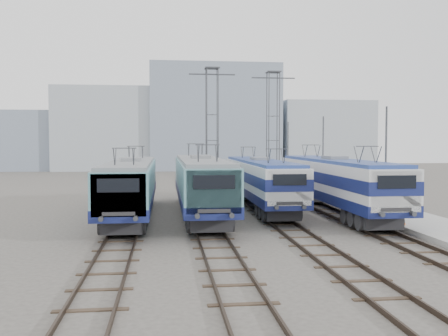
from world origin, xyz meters
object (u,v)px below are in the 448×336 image
(mast_front, at_px, (386,165))
(mast_rear, at_px, (288,154))
(catenary_tower_east, at_px, (273,125))
(safety_cone, at_px, (403,220))
(locomotive_center_right, at_px, (260,178))
(mast_mid, at_px, (323,158))
(locomotive_center_left, at_px, (201,181))
(locomotive_far_right, at_px, (335,180))
(locomotive_far_left, at_px, (131,183))
(catenary_tower_west, at_px, (212,124))

(mast_front, xyz_separation_m, mast_rear, (0.00, 24.00, 0.00))
(catenary_tower_east, distance_m, safety_cone, 25.31)
(locomotive_center_right, bearing_deg, mast_mid, 39.44)
(locomotive_center_left, xyz_separation_m, mast_front, (10.85, -4.16, 1.19))
(locomotive_center_left, xyz_separation_m, locomotive_far_right, (9.00, -0.51, 0.02))
(locomotive_far_left, distance_m, locomotive_center_right, 9.50)
(locomotive_center_left, relative_size, catenary_tower_west, 1.55)
(catenary_tower_east, height_order, safety_cone, catenary_tower_east)
(catenary_tower_west, height_order, mast_rear, catenary_tower_west)
(locomotive_center_right, bearing_deg, mast_rear, 69.76)
(locomotive_far_left, xyz_separation_m, locomotive_center_right, (9.00, 3.05, 0.01))
(locomotive_far_right, bearing_deg, mast_rear, 84.81)
(locomotive_far_right, relative_size, catenary_tower_west, 1.52)
(catenary_tower_west, distance_m, mast_front, 22.00)
(catenary_tower_west, relative_size, catenary_tower_east, 1.00)
(locomotive_far_left, bearing_deg, catenary_tower_east, 54.06)
(mast_mid, bearing_deg, mast_rear, 90.00)
(catenary_tower_west, bearing_deg, locomotive_center_right, -80.34)
(catenary_tower_west, distance_m, mast_mid, 12.16)
(locomotive_center_right, height_order, catenary_tower_west, catenary_tower_west)
(catenary_tower_west, xyz_separation_m, mast_mid, (8.60, -8.00, -3.14))
(catenary_tower_east, distance_m, mast_rear, 4.28)
(mast_rear, relative_size, safety_cone, 14.29)
(locomotive_far_left, relative_size, catenary_tower_west, 1.49)
(catenary_tower_west, bearing_deg, locomotive_far_left, -112.53)
(locomotive_far_right, bearing_deg, locomotive_far_left, 179.69)
(catenary_tower_east, relative_size, mast_mid, 1.71)
(locomotive_center_left, relative_size, mast_rear, 2.65)
(locomotive_far_right, bearing_deg, catenary_tower_east, 90.78)
(safety_cone, bearing_deg, mast_mid, 89.60)
(locomotive_far_left, height_order, locomotive_far_right, locomotive_far_right)
(locomotive_far_right, bearing_deg, locomotive_center_left, 176.76)
(locomotive_far_right, bearing_deg, mast_front, -63.13)
(locomotive_far_left, xyz_separation_m, mast_mid, (15.35, 8.27, 1.27))
(locomotive_center_left, height_order, mast_rear, mast_rear)
(locomotive_center_right, distance_m, mast_mid, 8.32)
(locomotive_center_right, height_order, mast_front, mast_front)
(locomotive_far_right, distance_m, mast_rear, 20.47)
(locomotive_center_left, height_order, locomotive_far_right, locomotive_center_left)
(catenary_tower_west, bearing_deg, mast_mid, -42.93)
(mast_front, bearing_deg, locomotive_far_left, 166.36)
(locomotive_far_left, relative_size, catenary_tower_east, 1.49)
(mast_rear, bearing_deg, mast_front, -90.00)
(locomotive_far_left, distance_m, locomotive_far_right, 13.50)
(locomotive_far_left, bearing_deg, mast_mid, 28.33)
(catenary_tower_west, xyz_separation_m, safety_cone, (8.50, -22.48, -6.10))
(catenary_tower_west, bearing_deg, locomotive_far_right, -67.57)
(locomotive_far_right, relative_size, catenary_tower_east, 1.52)
(locomotive_far_left, xyz_separation_m, mast_front, (15.35, -3.73, 1.27))
(locomotive_far_right, relative_size, safety_cone, 37.20)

